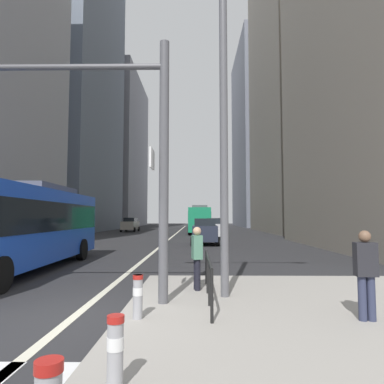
# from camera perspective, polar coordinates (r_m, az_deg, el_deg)

# --- Properties ---
(ground_plane) EXTENTS (160.00, 160.00, 0.00)m
(ground_plane) POSITION_cam_1_polar(r_m,az_deg,el_deg) (27.62, -4.53, -8.37)
(ground_plane) COLOR #28282B
(median_island) EXTENTS (9.00, 10.00, 0.15)m
(median_island) POSITION_cam_1_polar(r_m,az_deg,el_deg) (7.36, 26.16, -19.35)
(median_island) COLOR gray
(median_island) RESTS_ON ground
(lane_centre_line) EXTENTS (0.20, 80.00, 0.01)m
(lane_centre_line) POSITION_cam_1_polar(r_m,az_deg,el_deg) (37.57, -3.12, -7.23)
(lane_centre_line) COLOR beige
(lane_centre_line) RESTS_ON ground
(office_tower_left_mid) EXTENTS (10.73, 22.83, 50.48)m
(office_tower_left_mid) POSITION_cam_1_polar(r_m,az_deg,el_deg) (57.99, -19.10, 19.69)
(office_tower_left_mid) COLOR slate
(office_tower_left_mid) RESTS_ON ground
(office_tower_left_far) EXTENTS (11.66, 25.05, 33.03)m
(office_tower_left_far) POSITION_cam_1_polar(r_m,az_deg,el_deg) (80.01, -12.72, 6.40)
(office_tower_left_far) COLOR gray
(office_tower_left_far) RESTS_ON ground
(office_tower_right_mid) EXTENTS (10.73, 21.92, 48.29)m
(office_tower_right_mid) POSITION_cam_1_polar(r_m,az_deg,el_deg) (54.63, 17.11, 19.92)
(office_tower_right_mid) COLOR gray
(office_tower_right_mid) RESTS_ON ground
(office_tower_right_far) EXTENTS (10.79, 24.60, 39.42)m
(office_tower_right_far) POSITION_cam_1_polar(r_m,az_deg,el_deg) (78.83, 11.46, 8.92)
(office_tower_right_far) COLOR slate
(office_tower_right_far) RESTS_ON ground
(city_bus_blue_oncoming) EXTENTS (2.91, 11.40, 3.40)m
(city_bus_blue_oncoming) POSITION_cam_1_polar(r_m,az_deg,el_deg) (14.59, -26.25, -4.56)
(city_bus_blue_oncoming) COLOR blue
(city_bus_blue_oncoming) RESTS_ON ground
(city_bus_red_receding) EXTENTS (2.86, 11.21, 3.40)m
(city_bus_red_receding) POSITION_cam_1_polar(r_m,az_deg,el_deg) (43.14, 1.34, -4.40)
(city_bus_red_receding) COLOR #198456
(city_bus_red_receding) RESTS_ON ground
(city_bus_red_distant) EXTENTS (2.84, 11.62, 3.40)m
(city_bus_red_distant) POSITION_cam_1_polar(r_m,az_deg,el_deg) (62.49, 1.08, -4.31)
(city_bus_red_distant) COLOR #198456
(city_bus_red_distant) RESTS_ON ground
(car_oncoming_mid) EXTENTS (2.14, 4.38, 1.94)m
(car_oncoming_mid) POSITION_cam_1_polar(r_m,az_deg,el_deg) (49.36, -10.12, -5.28)
(car_oncoming_mid) COLOR #B2A899
(car_oncoming_mid) RESTS_ON ground
(car_receding_near) EXTENTS (2.13, 4.51, 1.94)m
(car_receding_near) POSITION_cam_1_polar(r_m,az_deg,el_deg) (32.74, 3.79, -5.97)
(car_receding_near) COLOR silver
(car_receding_near) RESTS_ON ground
(car_receding_far) EXTENTS (2.07, 4.03, 1.94)m
(car_receding_far) POSITION_cam_1_polar(r_m,az_deg,el_deg) (25.91, 2.11, -6.47)
(car_receding_far) COLOR #232838
(car_receding_far) RESTS_ON ground
(traffic_signal_gantry) EXTENTS (5.29, 0.65, 6.00)m
(traffic_signal_gantry) POSITION_cam_1_polar(r_m,az_deg,el_deg) (8.42, -16.57, 9.85)
(traffic_signal_gantry) COLOR #515156
(traffic_signal_gantry) RESTS_ON median_island
(street_lamp_post) EXTENTS (5.50, 0.32, 8.00)m
(street_lamp_post) POSITION_cam_1_polar(r_m,az_deg,el_deg) (9.09, 5.21, 16.69)
(street_lamp_post) COLOR #56565B
(street_lamp_post) RESTS_ON median_island
(bollard_left) EXTENTS (0.20, 0.20, 0.80)m
(bollard_left) POSITION_cam_1_polar(r_m,az_deg,el_deg) (4.33, -12.52, -23.75)
(bollard_left) COLOR #99999E
(bollard_left) RESTS_ON median_island
(bollard_right) EXTENTS (0.20, 0.20, 0.81)m
(bollard_right) POSITION_cam_1_polar(r_m,az_deg,el_deg) (6.88, -8.91, -16.28)
(bollard_right) COLOR #99999E
(bollard_right) RESTS_ON median_island
(pedestrian_railing) EXTENTS (0.06, 3.71, 0.98)m
(pedestrian_railing) POSITION_cam_1_polar(r_m,az_deg,el_deg) (8.30, 2.71, -12.43)
(pedestrian_railing) COLOR black
(pedestrian_railing) RESTS_ON median_island
(pedestrian_waiting) EXTENTS (0.40, 0.26, 1.66)m
(pedestrian_waiting) POSITION_cam_1_polar(r_m,az_deg,el_deg) (7.34, 26.70, -11.46)
(pedestrian_waiting) COLOR #2D334C
(pedestrian_waiting) RESTS_ON median_island
(pedestrian_walking) EXTENTS (0.31, 0.42, 1.64)m
(pedestrian_walking) POSITION_cam_1_polar(r_m,az_deg,el_deg) (9.27, 0.83, -10.31)
(pedestrian_walking) COLOR black
(pedestrian_walking) RESTS_ON median_island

